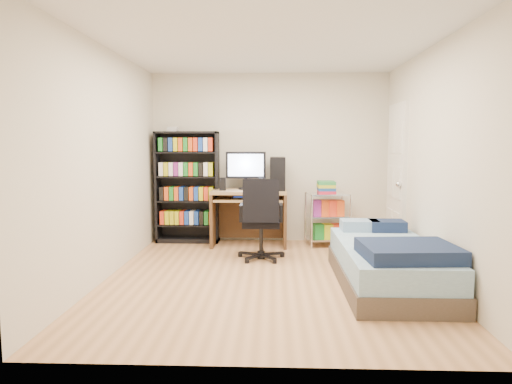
{
  "coord_description": "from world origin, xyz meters",
  "views": [
    {
      "loc": [
        0.06,
        -4.86,
        1.46
      ],
      "look_at": [
        -0.14,
        0.4,
        0.91
      ],
      "focal_mm": 32.0,
      "sensor_mm": 36.0,
      "label": 1
    }
  ],
  "objects_px": {
    "bed": "(388,263)",
    "office_chair": "(261,234)",
    "computer_desk": "(257,195)",
    "media_shelf": "(187,186)"
  },
  "relations": [
    {
      "from": "bed",
      "to": "office_chair",
      "type": "bearing_deg",
      "value": 142.18
    },
    {
      "from": "computer_desk",
      "to": "bed",
      "type": "relative_size",
      "value": 0.69
    },
    {
      "from": "computer_desk",
      "to": "office_chair",
      "type": "height_order",
      "value": "computer_desk"
    },
    {
      "from": "media_shelf",
      "to": "bed",
      "type": "bearing_deg",
      "value": -39.98
    },
    {
      "from": "media_shelf",
      "to": "bed",
      "type": "distance_m",
      "value": 3.27
    },
    {
      "from": "media_shelf",
      "to": "computer_desk",
      "type": "xyz_separation_m",
      "value": [
        1.04,
        -0.15,
        -0.12
      ]
    },
    {
      "from": "office_chair",
      "to": "media_shelf",
      "type": "bearing_deg",
      "value": 137.11
    },
    {
      "from": "media_shelf",
      "to": "office_chair",
      "type": "bearing_deg",
      "value": -42.39
    },
    {
      "from": "computer_desk",
      "to": "bed",
      "type": "bearing_deg",
      "value": -53.32
    },
    {
      "from": "media_shelf",
      "to": "computer_desk",
      "type": "distance_m",
      "value": 1.05
    }
  ]
}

